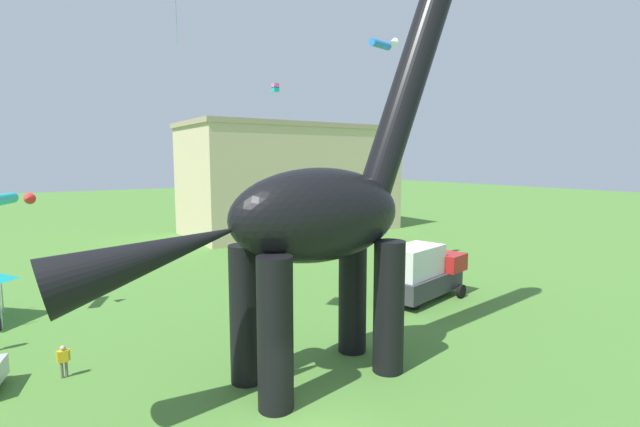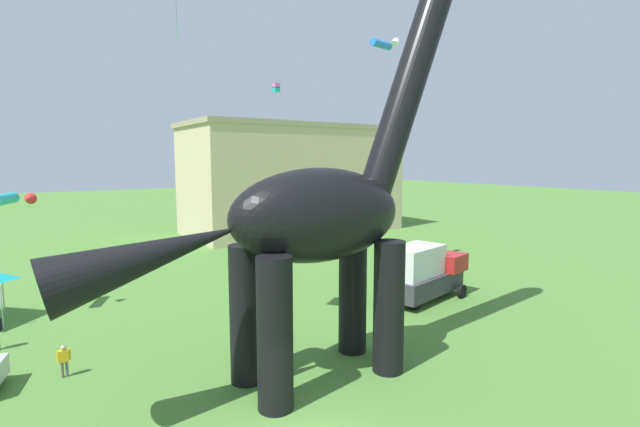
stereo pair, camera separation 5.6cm
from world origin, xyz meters
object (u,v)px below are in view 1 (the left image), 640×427
(person_strolling_adult, at_px, (63,358))
(kite_mid_right, at_px, (9,199))
(kite_near_high, at_px, (383,44))
(dinosaur_sculpture, at_px, (317,215))
(kite_high_left, at_px, (275,88))
(parked_box_truck, at_px, (423,272))
(person_photographer, at_px, (259,282))

(person_strolling_adult, height_order, kite_mid_right, kite_mid_right)
(person_strolling_adult, xyz_separation_m, kite_mid_right, (-1.39, 8.35, 5.38))
(kite_near_high, distance_m, kite_mid_right, 23.83)
(dinosaur_sculpture, height_order, kite_high_left, dinosaur_sculpture)
(parked_box_truck, relative_size, kite_near_high, 3.07)
(kite_mid_right, bearing_deg, parked_box_truck, -24.58)
(person_photographer, bearing_deg, kite_mid_right, 19.73)
(dinosaur_sculpture, height_order, parked_box_truck, dinosaur_sculpture)
(kite_mid_right, bearing_deg, person_photographer, -18.05)
(kite_high_left, bearing_deg, parked_box_truck, -88.54)
(dinosaur_sculpture, distance_m, kite_near_high, 18.96)
(kite_near_high, bearing_deg, parked_box_truck, -108.60)
(parked_box_truck, xyz_separation_m, person_photographer, (-7.89, 5.14, -0.57))
(dinosaur_sculpture, xyz_separation_m, parked_box_truck, (10.25, 4.54, -4.43))
(dinosaur_sculpture, bearing_deg, parked_box_truck, 10.40)
(dinosaur_sculpture, height_order, person_photographer, dinosaur_sculpture)
(kite_near_high, height_order, kite_high_left, kite_near_high)
(person_photographer, distance_m, kite_high_left, 19.01)
(dinosaur_sculpture, relative_size, person_strolling_adult, 13.58)
(person_photographer, height_order, kite_high_left, kite_high_left)
(dinosaur_sculpture, xyz_separation_m, kite_high_left, (9.82, 21.38, 7.99))
(dinosaur_sculpture, relative_size, person_photographer, 9.48)
(person_strolling_adult, height_order, kite_high_left, kite_high_left)
(person_strolling_adult, relative_size, kite_high_left, 1.76)
(parked_box_truck, height_order, kite_near_high, kite_near_high)
(dinosaur_sculpture, bearing_deg, person_strolling_adult, 133.51)
(person_strolling_adult, bearing_deg, dinosaur_sculpture, -14.30)
(kite_high_left, bearing_deg, dinosaur_sculpture, -114.67)
(person_photographer, distance_m, kite_near_high, 17.81)
(person_strolling_adult, relative_size, person_photographer, 0.70)
(kite_near_high, bearing_deg, kite_mid_right, 172.52)
(dinosaur_sculpture, relative_size, kite_high_left, 23.95)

